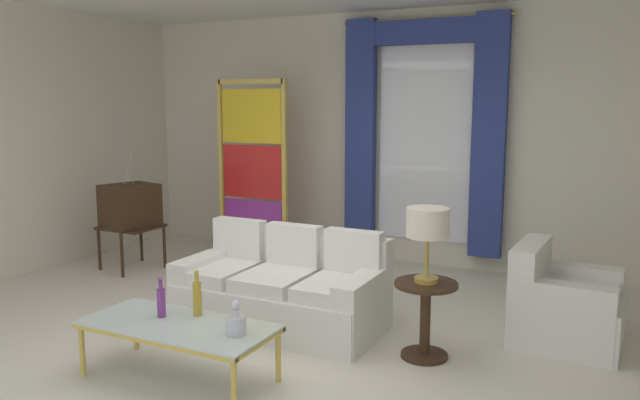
{
  "coord_description": "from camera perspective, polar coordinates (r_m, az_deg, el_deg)",
  "views": [
    {
      "loc": [
        2.51,
        -4.18,
        1.96
      ],
      "look_at": [
        -0.05,
        0.9,
        1.05
      ],
      "focal_mm": 35.36,
      "sensor_mm": 36.0,
      "label": 1
    }
  ],
  "objects": [
    {
      "name": "vintage_tv",
      "position": [
        7.6,
        -16.82,
        -0.65
      ],
      "size": [
        0.64,
        0.7,
        1.35
      ],
      "color": "#382314",
      "rests_on": "ground"
    },
    {
      "name": "table_lamp_brass",
      "position": [
        4.76,
        9.72,
        -2.34
      ],
      "size": [
        0.32,
        0.32,
        0.57
      ],
      "color": "#B29338",
      "rests_on": "round_side_table"
    },
    {
      "name": "bottle_blue_decanter",
      "position": [
        4.68,
        -11.05,
        -8.61
      ],
      "size": [
        0.06,
        0.06,
        0.34
      ],
      "color": "gold",
      "rests_on": "coffee_table"
    },
    {
      "name": "round_side_table",
      "position": [
        4.93,
        9.51,
        -10.03
      ],
      "size": [
        0.48,
        0.48,
        0.59
      ],
      "color": "#382314",
      "rests_on": "ground"
    },
    {
      "name": "stained_glass_divider",
      "position": [
        7.64,
        -6.15,
        2.24
      ],
      "size": [
        0.95,
        0.05,
        2.2
      ],
      "color": "gold",
      "rests_on": "ground"
    },
    {
      "name": "bottle_amber_squat",
      "position": [
        4.31,
        -7.63,
        -10.95
      ],
      "size": [
        0.14,
        0.14,
        0.23
      ],
      "color": "silver",
      "rests_on": "coffee_table"
    },
    {
      "name": "armchair_white",
      "position": [
        5.55,
        20.92,
        -9.07
      ],
      "size": [
        0.85,
        0.85,
        0.8
      ],
      "color": "white",
      "rests_on": "ground"
    },
    {
      "name": "couch_white_long",
      "position": [
        5.59,
        -3.2,
        -8.14
      ],
      "size": [
        1.77,
        0.94,
        0.86
      ],
      "color": "white",
      "rests_on": "ground"
    },
    {
      "name": "peacock_figurine",
      "position": [
        7.29,
        -4.32,
        -4.77
      ],
      "size": [
        0.44,
        0.6,
        0.5
      ],
      "color": "beige",
      "rests_on": "ground"
    },
    {
      "name": "coffee_table",
      "position": [
        4.61,
        -12.72,
        -11.23
      ],
      "size": [
        1.38,
        0.62,
        0.41
      ],
      "color": "silver",
      "rests_on": "ground"
    },
    {
      "name": "bottle_crystal_tall",
      "position": [
        4.72,
        -14.18,
        -8.85
      ],
      "size": [
        0.06,
        0.06,
        0.3
      ],
      "color": "#753384",
      "rests_on": "coffee_table"
    },
    {
      "name": "wall_rear",
      "position": [
        7.68,
        7.63,
        5.56
      ],
      "size": [
        8.0,
        0.12,
        3.0
      ],
      "primitive_type": "cube",
      "color": "silver",
      "rests_on": "ground"
    },
    {
      "name": "curtained_window",
      "position": [
        7.42,
        9.26,
        7.27
      ],
      "size": [
        2.0,
        0.17,
        2.7
      ],
      "color": "white",
      "rests_on": "ground"
    },
    {
      "name": "wall_left",
      "position": [
        7.82,
        -25.54,
        4.82
      ],
      "size": [
        0.12,
        7.0,
        3.0
      ],
      "primitive_type": "cube",
      "color": "silver",
      "rests_on": "ground"
    },
    {
      "name": "ground_plane",
      "position": [
        5.26,
        -4.03,
        -12.83
      ],
      "size": [
        16.0,
        16.0,
        0.0
      ],
      "primitive_type": "plane",
      "color": "silver"
    }
  ]
}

